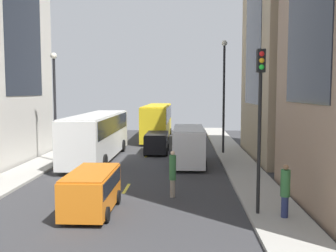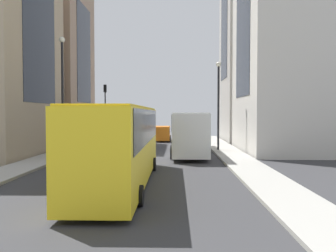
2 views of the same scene
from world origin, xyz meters
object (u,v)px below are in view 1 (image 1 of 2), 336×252
at_px(city_bus_white, 98,132).
at_px(pedestrian_crossing_mid, 173,173).
at_px(delivery_van_white, 189,143).
at_px(pedestrian_waiting_curb, 285,189).
at_px(streetcar_yellow, 157,119).
at_px(car_orange_0, 92,188).
at_px(traffic_light_near_corner, 260,102).
at_px(car_black_1, 157,141).

bearing_deg(city_bus_white, pedestrian_crossing_mid, -59.86).
xyz_separation_m(delivery_van_white, pedestrian_waiting_curb, (3.64, -11.40, -0.26)).
height_order(streetcar_yellow, car_orange_0, streetcar_yellow).
bearing_deg(city_bus_white, traffic_light_near_corner, -53.89).
distance_m(delivery_van_white, car_orange_0, 11.42).
bearing_deg(pedestrian_crossing_mid, traffic_light_near_corner, -148.40).
distance_m(streetcar_yellow, traffic_light_near_corner, 26.50).
distance_m(pedestrian_crossing_mid, pedestrian_waiting_curb, 5.51).
relative_size(delivery_van_white, car_orange_0, 1.46).
bearing_deg(car_black_1, pedestrian_crossing_mid, -82.52).
relative_size(city_bus_white, car_orange_0, 3.03).
height_order(city_bus_white, streetcar_yellow, streetcar_yellow).
bearing_deg(streetcar_yellow, pedestrian_crossing_mid, -84.08).
xyz_separation_m(pedestrian_crossing_mid, traffic_light_near_corner, (3.52, -2.76, 3.44)).
height_order(delivery_van_white, car_orange_0, delivery_van_white).
xyz_separation_m(streetcar_yellow, traffic_light_near_corner, (5.90, -25.71, 2.51)).
height_order(city_bus_white, pedestrian_waiting_curb, city_bus_white).
relative_size(streetcar_yellow, traffic_light_near_corner, 1.91).
xyz_separation_m(pedestrian_waiting_curb, traffic_light_near_corner, (-0.94, 0.47, 3.38)).
bearing_deg(pedestrian_waiting_curb, car_black_1, -94.68).
relative_size(streetcar_yellow, pedestrian_crossing_mid, 5.59).
relative_size(car_orange_0, pedestrian_crossing_mid, 1.80).
relative_size(pedestrian_crossing_mid, pedestrian_waiting_curb, 1.07).
height_order(streetcar_yellow, delivery_van_white, streetcar_yellow).
bearing_deg(traffic_light_near_corner, car_black_1, 108.23).
relative_size(city_bus_white, traffic_light_near_corner, 1.87).
bearing_deg(pedestrian_crossing_mid, car_black_1, -12.84).
xyz_separation_m(streetcar_yellow, pedestrian_waiting_curb, (6.84, -26.17, -0.87)).
xyz_separation_m(delivery_van_white, car_orange_0, (-4.11, -10.65, -0.49)).
height_order(streetcar_yellow, traffic_light_near_corner, traffic_light_near_corner).
xyz_separation_m(car_black_1, traffic_light_near_corner, (5.25, -15.95, 3.65)).
height_order(delivery_van_white, pedestrian_crossing_mid, delivery_van_white).
bearing_deg(city_bus_white, delivery_van_white, -16.26).
height_order(pedestrian_crossing_mid, traffic_light_near_corner, traffic_light_near_corner).
distance_m(pedestrian_waiting_curb, traffic_light_near_corner, 3.54).
bearing_deg(pedestrian_waiting_curb, pedestrian_crossing_mid, -61.19).
relative_size(streetcar_yellow, delivery_van_white, 2.13).
bearing_deg(streetcar_yellow, car_orange_0, -92.04).
xyz_separation_m(streetcar_yellow, car_black_1, (0.65, -9.76, -1.15)).
relative_size(car_black_1, traffic_light_near_corner, 0.64).
distance_m(city_bus_white, delivery_van_white, 7.00).
bearing_deg(delivery_van_white, car_orange_0, -111.11).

